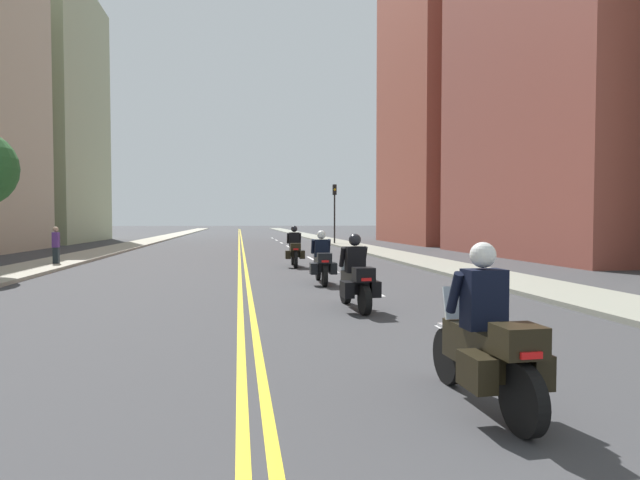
{
  "coord_description": "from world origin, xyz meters",
  "views": [
    {
      "loc": [
        -0.14,
        0.32,
        1.88
      ],
      "look_at": [
        2.44,
        17.01,
        1.24
      ],
      "focal_mm": 29.52,
      "sensor_mm": 36.0,
      "label": 1
    }
  ],
  "objects_px": {
    "motorcycle_1": "(356,280)",
    "traffic_light_far": "(335,203)",
    "motorcycle_2": "(322,262)",
    "motorcycle_0": "(487,343)",
    "pedestrian_0": "(56,246)",
    "motorcycle_3": "(294,250)"
  },
  "relations": [
    {
      "from": "motorcycle_1",
      "to": "traffic_light_far",
      "type": "relative_size",
      "value": 0.45
    },
    {
      "from": "motorcycle_2",
      "to": "traffic_light_far",
      "type": "height_order",
      "value": "traffic_light_far"
    },
    {
      "from": "motorcycle_1",
      "to": "motorcycle_2",
      "type": "relative_size",
      "value": 0.93
    },
    {
      "from": "motorcycle_0",
      "to": "traffic_light_far",
      "type": "height_order",
      "value": "traffic_light_far"
    },
    {
      "from": "pedestrian_0",
      "to": "motorcycle_0",
      "type": "bearing_deg",
      "value": -154.41
    },
    {
      "from": "motorcycle_1",
      "to": "motorcycle_2",
      "type": "distance_m",
      "value": 4.58
    },
    {
      "from": "motorcycle_1",
      "to": "motorcycle_3",
      "type": "xyz_separation_m",
      "value": [
        -0.21,
        10.35,
        0.03
      ]
    },
    {
      "from": "motorcycle_0",
      "to": "motorcycle_3",
      "type": "height_order",
      "value": "motorcycle_0"
    },
    {
      "from": "motorcycle_2",
      "to": "motorcycle_1",
      "type": "bearing_deg",
      "value": -88.02
    },
    {
      "from": "motorcycle_3",
      "to": "pedestrian_0",
      "type": "xyz_separation_m",
      "value": [
        -9.59,
        1.72,
        0.16
      ]
    },
    {
      "from": "traffic_light_far",
      "to": "pedestrian_0",
      "type": "bearing_deg",
      "value": -130.9
    },
    {
      "from": "motorcycle_0",
      "to": "motorcycle_2",
      "type": "xyz_separation_m",
      "value": [
        0.01,
        10.48,
        -0.02
      ]
    },
    {
      "from": "motorcycle_3",
      "to": "motorcycle_0",
      "type": "bearing_deg",
      "value": -87.43
    },
    {
      "from": "motorcycle_0",
      "to": "motorcycle_1",
      "type": "xyz_separation_m",
      "value": [
        0.01,
        5.9,
        -0.03
      ]
    },
    {
      "from": "motorcycle_2",
      "to": "pedestrian_0",
      "type": "distance_m",
      "value": 12.33
    },
    {
      "from": "traffic_light_far",
      "to": "pedestrian_0",
      "type": "distance_m",
      "value": 22.49
    },
    {
      "from": "motorcycle_0",
      "to": "motorcycle_3",
      "type": "xyz_separation_m",
      "value": [
        -0.19,
        16.25,
        0.0
      ]
    },
    {
      "from": "motorcycle_0",
      "to": "motorcycle_3",
      "type": "bearing_deg",
      "value": 88.66
    },
    {
      "from": "motorcycle_2",
      "to": "traffic_light_far",
      "type": "xyz_separation_m",
      "value": [
        4.85,
        24.4,
        2.55
      ]
    },
    {
      "from": "motorcycle_0",
      "to": "motorcycle_3",
      "type": "distance_m",
      "value": 16.25
    },
    {
      "from": "motorcycle_2",
      "to": "motorcycle_0",
      "type": "bearing_deg",
      "value": -88.11
    },
    {
      "from": "motorcycle_3",
      "to": "traffic_light_far",
      "type": "xyz_separation_m",
      "value": [
        5.06,
        18.63,
        2.53
      ]
    }
  ]
}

